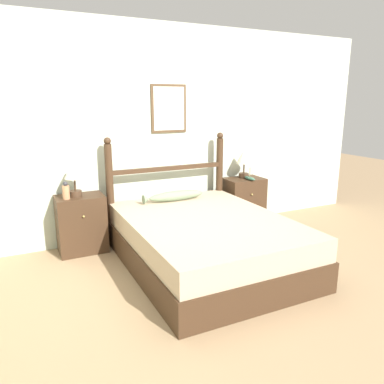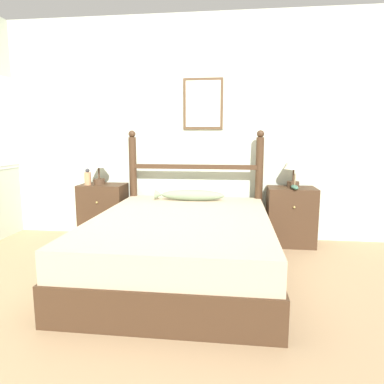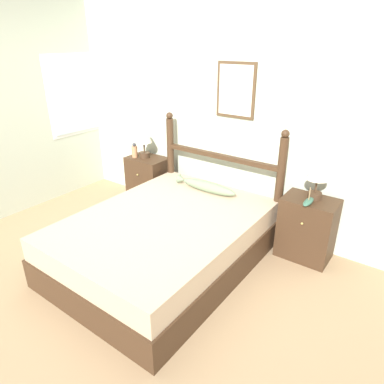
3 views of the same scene
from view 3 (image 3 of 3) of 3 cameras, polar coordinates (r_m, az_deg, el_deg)
ground_plane at (r=3.31m, az=-12.98°, el=-14.98°), size 16.00×16.00×0.00m
wall_back at (r=3.98m, az=4.48°, el=12.79°), size 6.40×0.08×2.55m
bed at (r=3.39m, az=-4.53°, el=-8.08°), size 1.53×2.06×0.51m
headboard at (r=3.92m, az=4.63°, el=3.42°), size 1.53×0.09×1.26m
nightstand_left at (r=4.62m, az=-7.30°, el=1.91°), size 0.51×0.38×0.64m
nightstand_right at (r=3.63m, az=18.59°, el=-5.76°), size 0.51×0.38×0.64m
table_lamp_left at (r=4.46m, az=-8.07°, el=8.95°), size 0.21×0.21×0.39m
table_lamp_right at (r=3.42m, az=20.28°, el=2.96°), size 0.21×0.21×0.39m
bottle at (r=4.53m, az=-9.55°, el=6.78°), size 0.07×0.07×0.19m
model_boat at (r=3.38m, az=18.83°, el=-1.52°), size 0.07×0.22×0.17m
fish_pillow at (r=3.78m, az=2.37°, el=0.96°), size 0.75×0.13×0.12m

